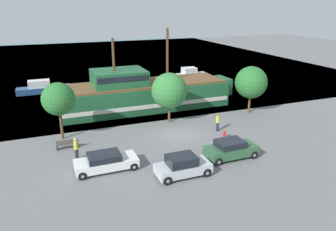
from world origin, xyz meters
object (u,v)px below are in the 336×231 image
Objects in this scene: pedestrian_walking_near at (218,122)px; parked_car_curb_front at (183,166)px; pirate_ship at (143,93)px; pedestrian_walking_far at (76,149)px; parked_car_curb_mid at (106,162)px; parked_car_curb_rear at (231,149)px; bench_promenade_east at (67,144)px; moored_boat_outer at (43,88)px; fire_hydrant at (224,134)px; moored_boat_dockside at (191,75)px.

parked_car_curb_front is at bearing -134.77° from pedestrian_walking_near.
pedestrian_walking_far is at bearing -129.03° from pirate_ship.
pirate_ship is at bearing 82.47° from parked_car_curb_front.
parked_car_curb_rear is at bearing -9.59° from parked_car_curb_mid.
bench_promenade_east is 1.04× the size of pedestrian_walking_near.
parked_car_curb_front is (8.58, -27.97, 0.11)m from moored_boat_outer.
pedestrian_walking_near is at bearing -54.48° from moored_boat_outer.
pedestrian_walking_near is at bearing 18.36° from parked_car_curb_mid.
pedestrian_walking_near is at bearing 5.62° from pedestrian_walking_far.
parked_car_curb_front is at bearing -97.53° from pirate_ship.
parked_car_curb_mid is 2.50× the size of pedestrian_walking_far.
pedestrian_walking_far is (-6.69, 5.36, 0.18)m from parked_car_curb_front.
pirate_ship reaches higher than moored_boat_outer.
pedestrian_walking_near is (1.91, 5.44, 0.15)m from parked_car_curb_rear.
parked_car_curb_front is 9.40m from pedestrian_walking_near.
pedestrian_walking_near is (0.31, 1.82, 0.48)m from fire_hydrant.
pedestrian_walking_near reaches higher than fire_hydrant.
pirate_ship reaches higher than parked_car_curb_rear.
pedestrian_walking_far reaches higher than moored_boat_outer.
moored_boat_dockside is at bearing 43.51° from bench_promenade_east.
parked_car_curb_rear is at bearing -109.33° from pedestrian_walking_near.
fire_hydrant is at bearing -2.24° from pedestrian_walking_far.
pedestrian_walking_near reaches higher than parked_car_curb_rear.
pedestrian_walking_far is at bearing 160.07° from parked_car_curb_rear.
moored_boat_dockside is 1.27× the size of parked_car_curb_rear.
moored_boat_dockside reaches higher than parked_car_curb_rear.
moored_boat_dockside is 1.15× the size of parked_car_curb_mid.
pedestrian_walking_far is at bearing -78.10° from bench_promenade_east.
pedestrian_walking_near is (4.47, -9.60, -0.88)m from pirate_ship.
moored_boat_outer is at bearing 98.35° from parked_car_curb_mid.
parked_car_curb_front is at bearing -38.71° from pedestrian_walking_far.
bench_promenade_east is (-20.79, -19.74, -0.32)m from moored_boat_dockside.
parked_car_curb_rear reaches higher than fire_hydrant.
pedestrian_walking_near is at bearing -65.04° from pirate_ship.
parked_car_curb_mid is (-7.05, -13.42, -1.11)m from pirate_ship.
parked_car_curb_mid is 12.13m from pedestrian_walking_near.
pirate_ship is 5.27× the size of parked_car_curb_front.
moored_boat_dockside reaches higher than parked_car_curb_front.
moored_boat_outer reaches higher than parked_car_curb_mid.
moored_boat_outer is 27.50m from fire_hydrant.
moored_boat_dockside is 23.74m from fire_hydrant.
parked_car_curb_rear is (-8.90, -26.22, -0.02)m from moored_boat_dockside.
parked_car_curb_rear is 12.13m from pedestrian_walking_far.
parked_car_curb_rear is (13.29, -26.74, 0.10)m from moored_boat_outer.
parked_car_curb_mid is 3.10m from pedestrian_walking_far.
pedestrian_walking_near is at bearing -4.30° from bench_promenade_east.
parked_car_curb_rear is 2.26× the size of pedestrian_walking_far.
parked_car_curb_rear is at bearing 14.61° from parked_car_curb_front.
moored_boat_outer is at bearing 132.54° from pirate_ship.
moored_boat_outer is at bearing 122.79° from fire_hydrant.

